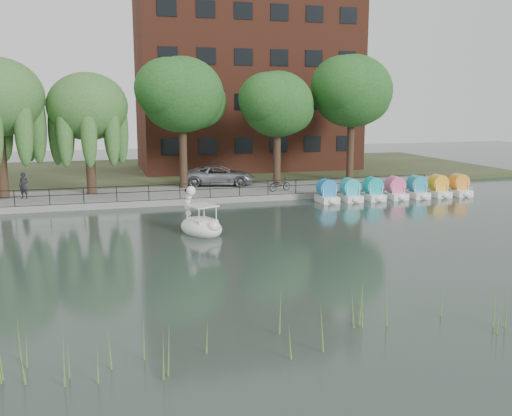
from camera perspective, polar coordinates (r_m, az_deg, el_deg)
name	(u,v)px	position (r m, az deg, el deg)	size (l,w,h in m)	color
ground_plane	(270,253)	(25.25, 1.41, -4.56)	(120.00, 120.00, 0.00)	#37463D
promenade	(203,194)	(40.44, -5.37, 1.42)	(40.00, 6.00, 0.40)	gray
kerb	(211,201)	(37.58, -4.54, 0.74)	(40.00, 0.25, 0.40)	gray
land_strip	(175,171)	(54.14, -8.13, 3.65)	(60.00, 22.00, 0.36)	#47512D
railing	(210,186)	(37.63, -4.62, 2.21)	(32.00, 0.05, 1.00)	black
apartment_building	(246,72)	(55.19, -0.96, 13.43)	(20.00, 10.07, 18.00)	#4C1E16
willow_mid	(88,107)	(40.26, -16.49, 9.65)	(5.32, 5.32, 8.15)	#473323
broadleaf_center	(182,95)	(41.74, -7.43, 11.12)	(6.00, 6.00, 9.25)	#473323
broadleaf_right	(277,105)	(42.88, 2.14, 10.28)	(5.40, 5.40, 8.32)	#473323
broadleaf_far	(352,91)	(46.22, 9.59, 11.42)	(6.30, 6.30, 9.71)	#473323
minivan	(220,174)	(43.05, -3.65, 3.41)	(6.11, 2.81, 1.70)	gray
bicycle	(280,184)	(40.23, 2.39, 2.42)	(1.72, 0.60, 1.00)	gray
pedestrian	(24,184)	(39.82, -22.23, 2.27)	(0.71, 0.48, 1.98)	black
swan_boat	(201,224)	(29.04, -5.56, -1.56)	(2.65, 3.21, 2.34)	white
pedal_boat_row	(395,190)	(40.54, 13.76, 1.77)	(11.35, 1.70, 1.40)	white
reed_bank	(433,310)	(17.65, 17.25, -9.74)	(24.00, 2.40, 1.20)	#669938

